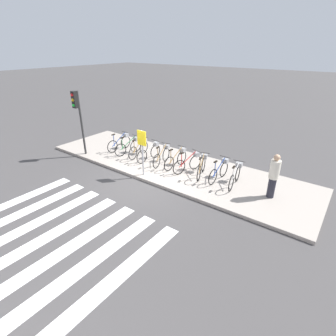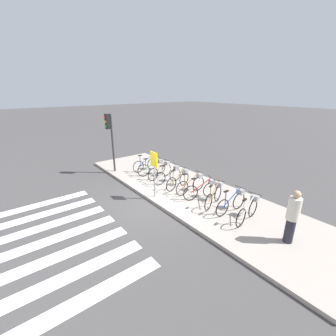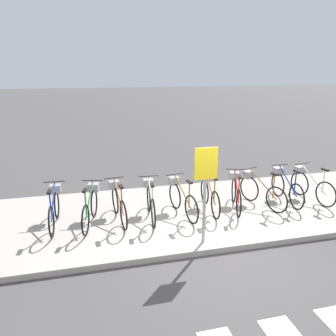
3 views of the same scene
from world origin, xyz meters
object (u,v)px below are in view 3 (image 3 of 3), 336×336
at_px(parked_bicycle_7, 260,189).
at_px(sign_post, 205,179).
at_px(parked_bicycle_6, 236,191).
at_px(parked_bicycle_1, 91,205).
at_px(parked_bicycle_2, 118,202).
at_px(parked_bicycle_0, 54,207).
at_px(parked_bicycle_4, 181,197).
at_px(parked_bicycle_3, 150,200).
at_px(parked_bicycle_5, 209,192).
at_px(parked_bicycle_9, 310,184).
at_px(parked_bicycle_8, 285,185).

distance_m(parked_bicycle_7, sign_post, 2.59).
bearing_deg(parked_bicycle_6, parked_bicycle_1, -179.31).
distance_m(parked_bicycle_2, parked_bicycle_7, 3.48).
relative_size(parked_bicycle_0, parked_bicycle_4, 1.01).
distance_m(parked_bicycle_0, parked_bicycle_3, 2.09).
bearing_deg(parked_bicycle_4, parked_bicycle_3, -179.92).
relative_size(parked_bicycle_3, parked_bicycle_4, 1.01).
relative_size(parked_bicycle_2, parked_bicycle_7, 1.04).
relative_size(parked_bicycle_5, parked_bicycle_9, 1.01).
relative_size(parked_bicycle_0, parked_bicycle_6, 1.04).
height_order(parked_bicycle_0, parked_bicycle_8, same).
bearing_deg(parked_bicycle_1, parked_bicycle_9, 0.73).
xyz_separation_m(parked_bicycle_5, parked_bicycle_8, (2.08, 0.02, 0.00)).
relative_size(parked_bicycle_4, sign_post, 0.79).
height_order(parked_bicycle_1, parked_bicycle_8, same).
bearing_deg(sign_post, parked_bicycle_5, 66.03).
bearing_deg(sign_post, parked_bicycle_1, 146.55).
relative_size(parked_bicycle_3, parked_bicycle_8, 1.00).
height_order(parked_bicycle_4, parked_bicycle_8, same).
bearing_deg(parked_bicycle_6, parked_bicycle_2, 179.59).
relative_size(parked_bicycle_7, parked_bicycle_9, 0.97).
relative_size(parked_bicycle_2, parked_bicycle_4, 1.01).
bearing_deg(parked_bicycle_2, parked_bicycle_8, 0.78).
xyz_separation_m(parked_bicycle_2, parked_bicycle_7, (3.48, -0.04, 0.00)).
bearing_deg(parked_bicycle_7, parked_bicycle_6, 178.67).
height_order(parked_bicycle_2, parked_bicycle_7, same).
distance_m(parked_bicycle_2, parked_bicycle_3, 0.73).
xyz_separation_m(parked_bicycle_0, parked_bicycle_5, (3.54, -0.00, 0.00)).
xyz_separation_m(parked_bicycle_1, parked_bicycle_6, (3.45, 0.04, 0.00)).
bearing_deg(parked_bicycle_3, parked_bicycle_8, 1.98).
height_order(parked_bicycle_5, sign_post, sign_post).
relative_size(parked_bicycle_1, parked_bicycle_4, 0.99).
relative_size(parked_bicycle_7, sign_post, 0.77).
distance_m(parked_bicycle_0, parked_bicycle_8, 5.62).
height_order(parked_bicycle_2, parked_bicycle_6, same).
bearing_deg(parked_bicycle_6, parked_bicycle_3, -178.82).
height_order(parked_bicycle_2, parked_bicycle_4, same).
relative_size(parked_bicycle_2, parked_bicycle_3, 1.00).
bearing_deg(parked_bicycle_8, parked_bicycle_0, -179.86).
bearing_deg(parked_bicycle_5, parked_bicycle_4, -171.70).
relative_size(parked_bicycle_3, parked_bicycle_7, 1.04).
xyz_separation_m(parked_bicycle_5, sign_post, (-0.67, -1.50, 0.89)).
height_order(parked_bicycle_0, parked_bicycle_7, same).
bearing_deg(parked_bicycle_3, parked_bicycle_5, 4.20).
distance_m(parked_bicycle_4, parked_bicycle_6, 1.40).
relative_size(parked_bicycle_0, parked_bicycle_3, 1.00).
bearing_deg(parked_bicycle_8, parked_bicycle_5, -179.57).
height_order(parked_bicycle_0, parked_bicycle_3, same).
height_order(parked_bicycle_4, sign_post, sign_post).
distance_m(parked_bicycle_6, parked_bicycle_9, 2.09).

